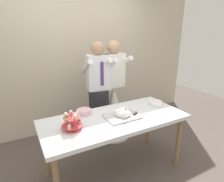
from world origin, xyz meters
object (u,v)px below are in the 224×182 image
(round_cake, at_px, (84,112))
(person_groom, at_px, (99,100))
(dessert_table, at_px, (115,123))
(main_cake_tray, at_px, (122,114))
(plate_stack, at_px, (155,103))
(person_bride, at_px, (113,105))
(cupcake_stand, at_px, (72,122))

(round_cake, relative_size, person_groom, 0.14)
(dessert_table, bearing_deg, person_groom, 80.50)
(main_cake_tray, height_order, plate_stack, main_cake_tray)
(person_bride, bearing_deg, plate_stack, -66.82)
(dessert_table, distance_m, round_cake, 0.42)
(dessert_table, distance_m, person_bride, 0.89)
(cupcake_stand, bearing_deg, plate_stack, 4.20)
(main_cake_tray, bearing_deg, round_cake, 141.80)
(cupcake_stand, height_order, person_bride, person_bride)
(dessert_table, height_order, round_cake, round_cake)
(cupcake_stand, bearing_deg, main_cake_tray, -0.93)
(cupcake_stand, xyz_separation_m, plate_stack, (1.26, 0.09, -0.06))
(person_bride, bearing_deg, person_groom, -172.34)
(person_groom, bearing_deg, cupcake_stand, -131.51)
(main_cake_tray, distance_m, round_cake, 0.49)
(round_cake, bearing_deg, person_bride, 35.31)
(main_cake_tray, relative_size, round_cake, 1.75)
(plate_stack, xyz_separation_m, person_bride, (-0.30, 0.71, -0.23))
(dessert_table, relative_size, plate_stack, 8.96)
(round_cake, relative_size, person_bride, 0.14)
(dessert_table, xyz_separation_m, main_cake_tray, (0.09, -0.03, 0.12))
(person_groom, bearing_deg, main_cake_tray, -92.51)
(cupcake_stand, height_order, plate_stack, cupcake_stand)
(plate_stack, bearing_deg, person_groom, 131.46)
(plate_stack, distance_m, person_bride, 0.80)
(dessert_table, distance_m, cupcake_stand, 0.57)
(main_cake_tray, bearing_deg, dessert_table, 160.17)
(person_groom, distance_m, person_bride, 0.33)
(cupcake_stand, relative_size, round_cake, 0.96)
(round_cake, distance_m, person_bride, 0.90)
(dessert_table, xyz_separation_m, person_groom, (0.12, 0.74, 0.05))
(main_cake_tray, relative_size, person_bride, 0.25)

